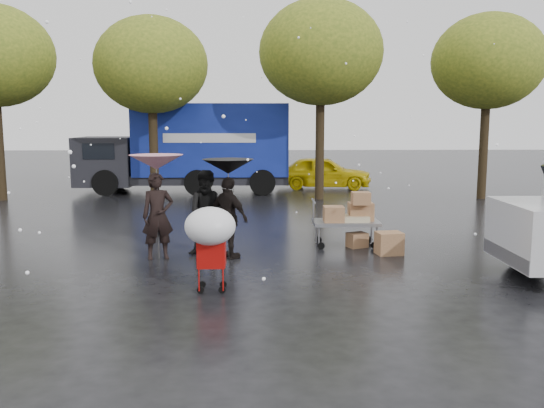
{
  "coord_description": "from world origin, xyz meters",
  "views": [
    {
      "loc": [
        0.25,
        -10.87,
        2.87
      ],
      "look_at": [
        0.54,
        1.0,
        1.13
      ],
      "focal_mm": 38.0,
      "sensor_mm": 36.0,
      "label": 1
    }
  ],
  "objects_px": {
    "shopping_cart": "(210,231)",
    "yellow_taxi": "(323,172)",
    "blue_truck": "(191,148)",
    "person_black": "(229,218)",
    "vendor_cart": "(350,215)",
    "person_pink": "(158,216)"
  },
  "relations": [
    {
      "from": "person_pink",
      "to": "blue_truck",
      "type": "height_order",
      "value": "blue_truck"
    },
    {
      "from": "shopping_cart",
      "to": "yellow_taxi",
      "type": "xyz_separation_m",
      "value": [
        3.54,
        14.81,
        -0.38
      ]
    },
    {
      "from": "blue_truck",
      "to": "yellow_taxi",
      "type": "relative_size",
      "value": 2.07
    },
    {
      "from": "vendor_cart",
      "to": "blue_truck",
      "type": "distance_m",
      "value": 11.34
    },
    {
      "from": "yellow_taxi",
      "to": "blue_truck",
      "type": "bearing_deg",
      "value": 107.95
    },
    {
      "from": "person_black",
      "to": "yellow_taxi",
      "type": "bearing_deg",
      "value": -64.75
    },
    {
      "from": "vendor_cart",
      "to": "blue_truck",
      "type": "bearing_deg",
      "value": 114.89
    },
    {
      "from": "person_black",
      "to": "blue_truck",
      "type": "height_order",
      "value": "blue_truck"
    },
    {
      "from": "person_pink",
      "to": "person_black",
      "type": "distance_m",
      "value": 1.47
    },
    {
      "from": "blue_truck",
      "to": "shopping_cart",
      "type": "bearing_deg",
      "value": -82.28
    },
    {
      "from": "shopping_cart",
      "to": "blue_truck",
      "type": "xyz_separation_m",
      "value": [
        -1.87,
        13.81,
        0.69
      ]
    },
    {
      "from": "shopping_cart",
      "to": "yellow_taxi",
      "type": "relative_size",
      "value": 0.36
    },
    {
      "from": "vendor_cart",
      "to": "shopping_cart",
      "type": "bearing_deg",
      "value": -128.88
    },
    {
      "from": "shopping_cart",
      "to": "blue_truck",
      "type": "distance_m",
      "value": 13.96
    },
    {
      "from": "person_pink",
      "to": "vendor_cart",
      "type": "distance_m",
      "value": 4.32
    },
    {
      "from": "shopping_cart",
      "to": "yellow_taxi",
      "type": "bearing_deg",
      "value": 76.57
    },
    {
      "from": "person_black",
      "to": "shopping_cart",
      "type": "height_order",
      "value": "person_black"
    },
    {
      "from": "person_black",
      "to": "vendor_cart",
      "type": "height_order",
      "value": "person_black"
    },
    {
      "from": "person_black",
      "to": "yellow_taxi",
      "type": "distance_m",
      "value": 12.8
    },
    {
      "from": "vendor_cart",
      "to": "yellow_taxi",
      "type": "relative_size",
      "value": 0.38
    },
    {
      "from": "person_black",
      "to": "vendor_cart",
      "type": "distance_m",
      "value": 2.93
    },
    {
      "from": "yellow_taxi",
      "to": "vendor_cart",
      "type": "bearing_deg",
      "value": -175.81
    }
  ]
}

